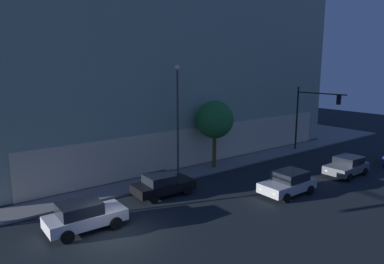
{
  "coord_description": "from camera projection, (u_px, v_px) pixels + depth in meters",
  "views": [
    {
      "loc": [
        -7.28,
        -16.22,
        9.03
      ],
      "look_at": [
        7.0,
        2.49,
        4.53
      ],
      "focal_mm": 32.75,
      "sensor_mm": 36.0,
      "label": 1
    }
  ],
  "objects": [
    {
      "name": "ground_plane",
      "position": [
        116.0,
        237.0,
        18.7
      ],
      "size": [
        120.0,
        120.0,
        0.0
      ],
      "primitive_type": "plane",
      "color": "black"
    },
    {
      "name": "sidewalk_corner",
      "position": [
        0.0,
        134.0,
        46.17
      ],
      "size": [
        80.0,
        60.0,
        0.15
      ],
      "primitive_type": "cube",
      "color": "slate",
      "rests_on": "ground"
    },
    {
      "name": "modern_building",
      "position": [
        129.0,
        64.0,
        41.88
      ],
      "size": [
        36.12,
        29.21,
        18.49
      ],
      "color": "#4C4C51",
      "rests_on": "ground"
    },
    {
      "name": "traffic_light_far_corner",
      "position": [
        311.0,
        109.0,
        35.7
      ],
      "size": [
        0.51,
        5.31,
        6.68
      ],
      "color": "black",
      "rests_on": "sidewalk_corner"
    },
    {
      "name": "street_lamp_sidewalk",
      "position": [
        178.0,
        108.0,
        27.94
      ],
      "size": [
        0.44,
        0.44,
        8.93
      ],
      "color": "#404040",
      "rests_on": "sidewalk_corner"
    },
    {
      "name": "sidewalk_tree",
      "position": [
        215.0,
        120.0,
        30.3
      ],
      "size": [
        3.27,
        3.27,
        5.89
      ],
      "color": "brown",
      "rests_on": "sidewalk_corner"
    },
    {
      "name": "car_white",
      "position": [
        84.0,
        215.0,
        19.35
      ],
      "size": [
        4.34,
        2.2,
        1.65
      ],
      "color": "silver",
      "rests_on": "ground"
    },
    {
      "name": "car_black",
      "position": [
        162.0,
        185.0,
        24.58
      ],
      "size": [
        4.4,
        2.37,
        1.54
      ],
      "color": "black",
      "rests_on": "ground"
    },
    {
      "name": "car_silver",
      "position": [
        288.0,
        183.0,
        24.81
      ],
      "size": [
        4.26,
        2.26,
        1.64
      ],
      "color": "#B7BABF",
      "rests_on": "ground"
    },
    {
      "name": "car_grey",
      "position": [
        347.0,
        166.0,
        29.13
      ],
      "size": [
        4.15,
        2.25,
        1.56
      ],
      "color": "slate",
      "rests_on": "ground"
    }
  ]
}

